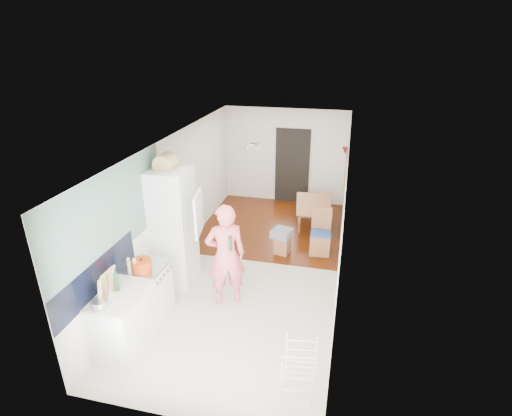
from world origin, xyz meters
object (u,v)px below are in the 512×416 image
at_px(person, 225,247).
at_px(dining_table, 314,215).
at_px(dining_chair, 321,232).
at_px(drying_rack, 299,372).
at_px(stool, 282,245).

distance_m(person, dining_table, 3.71).
distance_m(dining_chair, drying_rack, 3.67).
bearing_deg(drying_rack, stool, 94.63).
bearing_deg(drying_rack, dining_chair, 82.44).
relative_size(person, dining_chair, 2.21).
height_order(person, drying_rack, person).
height_order(dining_table, dining_chair, dining_chair).
bearing_deg(stool, person, -109.41).
distance_m(dining_table, dining_chair, 1.47).
distance_m(dining_table, drying_rack, 5.11).
distance_m(dining_table, stool, 1.69).
xyz_separation_m(person, drying_rack, (1.44, -1.66, -0.67)).
bearing_deg(stool, dining_chair, 14.30).
relative_size(stool, drying_rack, 0.48).
bearing_deg(stool, dining_table, 73.06).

